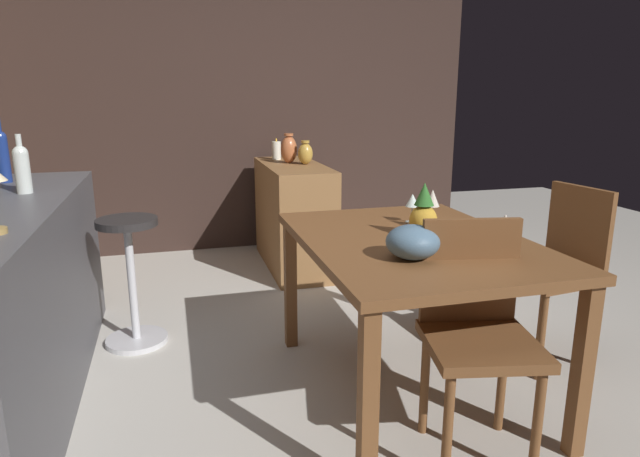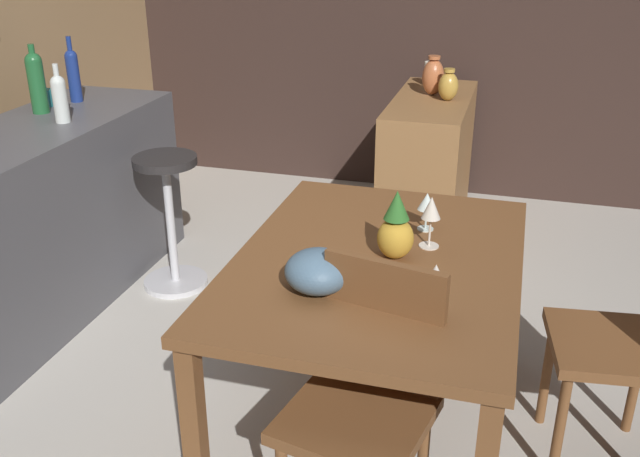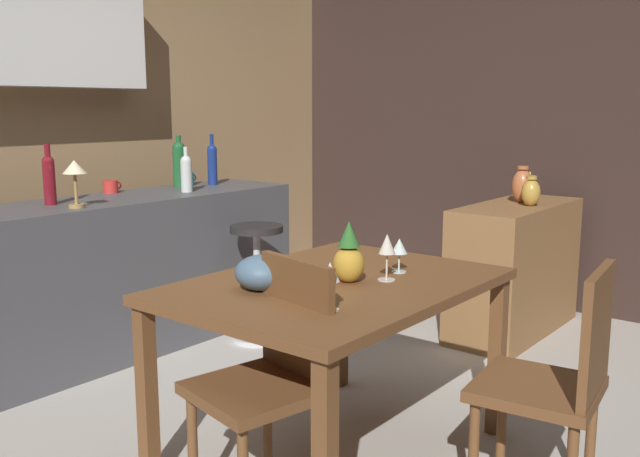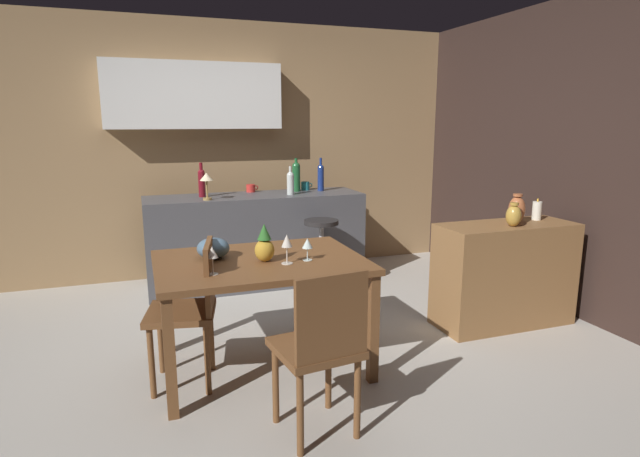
{
  "view_description": "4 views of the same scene",
  "coord_description": "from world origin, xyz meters",
  "px_view_note": "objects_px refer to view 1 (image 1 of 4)",
  "views": [
    {
      "loc": [
        -2.3,
        0.76,
        1.37
      ],
      "look_at": [
        0.17,
        0.09,
        0.72
      ],
      "focal_mm": 30.7,
      "sensor_mm": 36.0,
      "label": 1
    },
    {
      "loc": [
        -2.3,
        -0.65,
        1.81
      ],
      "look_at": [
        0.05,
        0.02,
        0.72
      ],
      "focal_mm": 39.75,
      "sensor_mm": 36.0,
      "label": 2
    },
    {
      "loc": [
        -2.3,
        -1.87,
        1.42
      ],
      "look_at": [
        0.18,
        0.11,
        0.86
      ],
      "focal_mm": 39.19,
      "sensor_mm": 36.0,
      "label": 3
    },
    {
      "loc": [
        -0.86,
        -3.36,
        1.61
      ],
      "look_at": [
        0.35,
        0.08,
        0.84
      ],
      "focal_mm": 28.81,
      "sensor_mm": 36.0,
      "label": 4
    }
  ],
  "objects_px": {
    "pineapple_centerpiece": "(424,214)",
    "vase_brass": "(305,153)",
    "chair_by_doorway": "(558,266)",
    "sideboard_cabinet": "(294,216)",
    "wine_bottle_clear": "(22,167)",
    "pillar_candle_tall": "(276,151)",
    "wine_glass_left": "(505,224)",
    "dining_table": "(412,256)",
    "fruit_bowl": "(413,242)",
    "chair_near_window": "(476,328)",
    "vase_copper": "(289,149)",
    "wine_glass_right": "(412,201)",
    "wine_bottle_cobalt": "(2,154)",
    "wine_glass_center": "(432,200)",
    "bar_stool": "(132,278)"
  },
  "relations": [
    {
      "from": "pineapple_centerpiece",
      "to": "vase_brass",
      "type": "distance_m",
      "value": 1.95
    },
    {
      "from": "chair_by_doorway",
      "to": "sideboard_cabinet",
      "type": "bearing_deg",
      "value": 26.82
    },
    {
      "from": "wine_bottle_clear",
      "to": "pillar_candle_tall",
      "type": "xyz_separation_m",
      "value": [
        1.63,
        -1.52,
        -0.13
      ]
    },
    {
      "from": "wine_glass_left",
      "to": "dining_table",
      "type": "bearing_deg",
      "value": 35.02
    },
    {
      "from": "fruit_bowl",
      "to": "dining_table",
      "type": "bearing_deg",
      "value": -25.65
    },
    {
      "from": "chair_near_window",
      "to": "fruit_bowl",
      "type": "relative_size",
      "value": 4.32
    },
    {
      "from": "wine_bottle_clear",
      "to": "vase_copper",
      "type": "bearing_deg",
      "value": -48.61
    },
    {
      "from": "wine_glass_left",
      "to": "vase_copper",
      "type": "relative_size",
      "value": 0.72
    },
    {
      "from": "pillar_candle_tall",
      "to": "vase_brass",
      "type": "relative_size",
      "value": 0.95
    },
    {
      "from": "sideboard_cabinet",
      "to": "wine_glass_right",
      "type": "distance_m",
      "value": 1.78
    },
    {
      "from": "dining_table",
      "to": "wine_bottle_cobalt",
      "type": "xyz_separation_m",
      "value": [
        1.07,
        1.85,
        0.39
      ]
    },
    {
      "from": "wine_bottle_clear",
      "to": "pillar_candle_tall",
      "type": "bearing_deg",
      "value": -42.97
    },
    {
      "from": "wine_glass_right",
      "to": "pillar_candle_tall",
      "type": "relative_size",
      "value": 0.82
    },
    {
      "from": "wine_glass_left",
      "to": "wine_bottle_cobalt",
      "type": "height_order",
      "value": "wine_bottle_cobalt"
    },
    {
      "from": "wine_bottle_clear",
      "to": "sideboard_cabinet",
      "type": "bearing_deg",
      "value": -50.64
    },
    {
      "from": "chair_near_window",
      "to": "pillar_candle_tall",
      "type": "height_order",
      "value": "pillar_candle_tall"
    },
    {
      "from": "chair_near_window",
      "to": "pineapple_centerpiece",
      "type": "distance_m",
      "value": 0.58
    },
    {
      "from": "dining_table",
      "to": "wine_glass_right",
      "type": "distance_m",
      "value": 0.36
    },
    {
      "from": "wine_glass_right",
      "to": "pillar_candle_tall",
      "type": "bearing_deg",
      "value": 7.77
    },
    {
      "from": "dining_table",
      "to": "wine_bottle_clear",
      "type": "xyz_separation_m",
      "value": [
        0.7,
        1.68,
        0.37
      ]
    },
    {
      "from": "sideboard_cabinet",
      "to": "wine_bottle_cobalt",
      "type": "distance_m",
      "value": 2.09
    },
    {
      "from": "wine_glass_center",
      "to": "pillar_candle_tall",
      "type": "bearing_deg",
      "value": 8.12
    },
    {
      "from": "dining_table",
      "to": "pillar_candle_tall",
      "type": "xyz_separation_m",
      "value": [
        2.33,
        0.16,
        0.24
      ]
    },
    {
      "from": "pineapple_centerpiece",
      "to": "vase_copper",
      "type": "height_order",
      "value": "vase_copper"
    },
    {
      "from": "pineapple_centerpiece",
      "to": "dining_table",
      "type": "bearing_deg",
      "value": 109.19
    },
    {
      "from": "dining_table",
      "to": "wine_bottle_cobalt",
      "type": "relative_size",
      "value": 3.87
    },
    {
      "from": "wine_bottle_cobalt",
      "to": "wine_glass_left",
      "type": "bearing_deg",
      "value": -123.87
    },
    {
      "from": "chair_by_doorway",
      "to": "wine_bottle_cobalt",
      "type": "height_order",
      "value": "wine_bottle_cobalt"
    },
    {
      "from": "sideboard_cabinet",
      "to": "bar_stool",
      "type": "height_order",
      "value": "sideboard_cabinet"
    },
    {
      "from": "pineapple_centerpiece",
      "to": "vase_brass",
      "type": "height_order",
      "value": "vase_brass"
    },
    {
      "from": "fruit_bowl",
      "to": "wine_bottle_cobalt",
      "type": "bearing_deg",
      "value": 51.99
    },
    {
      "from": "bar_stool",
      "to": "vase_copper",
      "type": "xyz_separation_m",
      "value": [
        1.22,
        -1.15,
        0.55
      ]
    },
    {
      "from": "bar_stool",
      "to": "wine_bottle_cobalt",
      "type": "height_order",
      "value": "wine_bottle_cobalt"
    },
    {
      "from": "wine_glass_left",
      "to": "pineapple_centerpiece",
      "type": "distance_m",
      "value": 0.39
    },
    {
      "from": "sideboard_cabinet",
      "to": "chair_by_doorway",
      "type": "xyz_separation_m",
      "value": [
        -1.89,
        -0.96,
        0.1
      ]
    },
    {
      "from": "chair_by_doorway",
      "to": "bar_stool",
      "type": "height_order",
      "value": "chair_by_doorway"
    },
    {
      "from": "sideboard_cabinet",
      "to": "wine_bottle_cobalt",
      "type": "xyz_separation_m",
      "value": [
        -0.93,
        1.76,
        0.64
      ]
    },
    {
      "from": "chair_by_doorway",
      "to": "wine_bottle_cobalt",
      "type": "xyz_separation_m",
      "value": [
        0.96,
        2.72,
        0.54
      ]
    },
    {
      "from": "fruit_bowl",
      "to": "vase_brass",
      "type": "height_order",
      "value": "vase_brass"
    },
    {
      "from": "chair_near_window",
      "to": "bar_stool",
      "type": "bearing_deg",
      "value": 45.19
    },
    {
      "from": "chair_near_window",
      "to": "bar_stool",
      "type": "distance_m",
      "value": 1.86
    },
    {
      "from": "chair_near_window",
      "to": "chair_by_doorway",
      "type": "distance_m",
      "value": 0.97
    },
    {
      "from": "chair_by_doorway",
      "to": "pillar_candle_tall",
      "type": "distance_m",
      "value": 2.47
    },
    {
      "from": "dining_table",
      "to": "wine_bottle_cobalt",
      "type": "distance_m",
      "value": 2.18
    },
    {
      "from": "pineapple_centerpiece",
      "to": "wine_bottle_cobalt",
      "type": "bearing_deg",
      "value": 61.12
    },
    {
      "from": "pillar_candle_tall",
      "to": "vase_copper",
      "type": "xyz_separation_m",
      "value": [
        -0.25,
        -0.05,
        0.03
      ]
    },
    {
      "from": "fruit_bowl",
      "to": "pineapple_centerpiece",
      "type": "bearing_deg",
      "value": -32.25
    },
    {
      "from": "wine_glass_left",
      "to": "wine_bottle_clear",
      "type": "distance_m",
      "value": 2.17
    },
    {
      "from": "chair_by_doorway",
      "to": "bar_stool",
      "type": "relative_size",
      "value": 1.27
    },
    {
      "from": "pineapple_centerpiece",
      "to": "vase_brass",
      "type": "bearing_deg",
      "value": 1.66
    }
  ]
}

